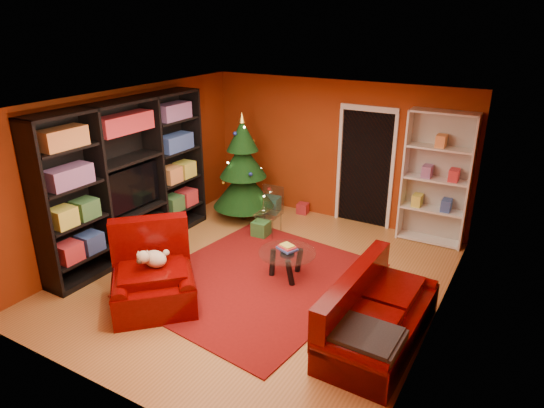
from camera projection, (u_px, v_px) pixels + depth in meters
The scene contains 18 objects.
floor at pixel (259, 279), 7.23m from camera, with size 5.00×5.50×0.05m, color #AB6B32.
ceiling at pixel (257, 101), 6.26m from camera, with size 5.00×5.50×0.05m, color silver.
wall_back at pixel (336, 151), 8.98m from camera, with size 5.00×0.05×2.60m, color #8F310E.
wall_left at pixel (126, 169), 7.92m from camera, with size 0.05×5.50×2.60m, color #8F310E.
wall_right at pixel (444, 235), 5.57m from camera, with size 0.05×5.50×2.60m, color #8F310E.
doorway at pixel (365, 169), 8.76m from camera, with size 1.06×0.60×2.16m, color black, non-canonical shape.
rug at pixel (257, 280), 7.15m from camera, with size 2.75×3.21×0.02m, color maroon.
media_unit at pixel (128, 179), 7.65m from camera, with size 0.49×3.22×2.47m, color black, non-canonical shape.
christmas_tree at pixel (243, 168), 9.00m from camera, with size 1.15×1.15×2.06m, color black, non-canonical shape.
gift_box_teal at pixel (271, 205), 9.56m from camera, with size 0.31×0.31×0.31m, color teal.
gift_box_green at pixel (261, 229), 8.54m from camera, with size 0.28×0.28×0.28m, color #2D7030.
gift_box_red at pixel (303, 208), 9.53m from camera, with size 0.21×0.21×0.21m, color maroon.
white_bookshelf at pixel (436, 179), 8.00m from camera, with size 1.07×0.38×2.31m, color white, non-canonical shape.
armchair at pixel (153, 276), 6.39m from camera, with size 1.15×1.15×0.90m, color #4B0101, non-canonical shape.
dog at pixel (155, 259), 6.36m from camera, with size 0.40×0.30×0.29m, color beige, non-canonical shape.
sofa at pixel (381, 310), 5.69m from camera, with size 1.97×0.89×0.85m, color #4B0101, non-canonical shape.
coffee_table at pixel (287, 265), 7.15m from camera, with size 0.85×0.85×0.53m, color gray, non-canonical shape.
acrylic_chair at pixel (268, 214), 8.50m from camera, with size 0.40×0.44×0.79m, color #66605B, non-canonical shape.
Camera 1 is at (3.33, -5.37, 3.67)m, focal length 32.00 mm.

